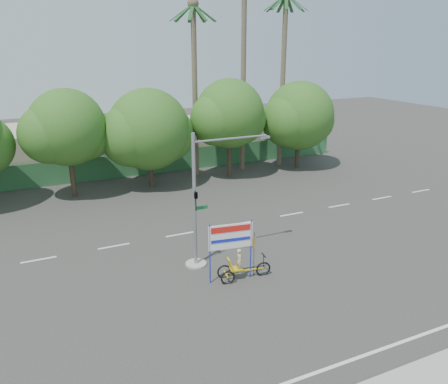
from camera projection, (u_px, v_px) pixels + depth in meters
name	position (u px, v px, depth m)	size (l,w,h in m)	color
ground	(276.00, 291.00, 20.43)	(120.00, 120.00, 0.00)	#33302D
fence	(151.00, 163.00, 38.65)	(38.00, 0.08, 2.00)	#336B3D
building_left	(26.00, 152.00, 38.29)	(12.00, 8.00, 4.00)	#B6A891
building_right	(214.00, 137.00, 45.40)	(14.00, 8.00, 3.60)	#B6A891
tree_left	(67.00, 130.00, 31.56)	(6.66, 5.60, 8.07)	#473828
tree_center	(148.00, 132.00, 34.10)	(7.62, 6.40, 7.85)	#473828
tree_right	(229.00, 116.00, 36.60)	(6.90, 5.80, 8.36)	#473828
tree_far_right	(299.00, 118.00, 39.53)	(7.38, 6.20, 7.94)	#473828
palm_tall	(244.00, 50.00, 37.01)	(3.73, 3.79, 17.45)	#70604C
palm_mid	(283.00, 63.00, 38.92)	(3.73, 3.79, 15.45)	#70604C
palm_short	(194.00, 71.00, 35.77)	(3.73, 3.79, 14.45)	#70604C
traffic_signal	(200.00, 212.00, 22.07)	(4.72, 1.10, 7.00)	gray
trike_billboard	(237.00, 256.00, 21.10)	(3.15, 0.95, 3.12)	black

